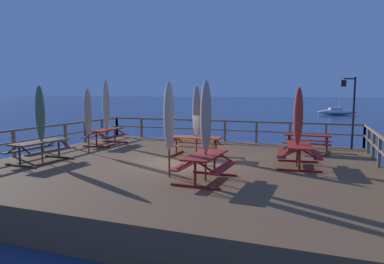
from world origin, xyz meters
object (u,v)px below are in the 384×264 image
Objects in this scene: picnic_table_back_right at (205,161)px; patio_umbrella_short_mid at (169,117)px; patio_umbrella_tall_back_left at (206,117)px; picnic_table_mid_centre at (299,150)px; patio_umbrella_tall_mid_left at (106,104)px; patio_umbrella_short_back at (88,112)px; sailboat_distant at (337,112)px; picnic_table_back_left at (196,142)px; picnic_table_mid_right at (40,147)px; picnic_table_front_left at (106,133)px; lamp_post_hooked at (350,102)px; patio_umbrella_short_front at (298,116)px; patio_umbrella_tall_front at (196,111)px; patio_umbrella_tall_back_right at (40,114)px; picnic_table_front_right at (308,139)px.

picnic_table_back_right is 1.70m from patio_umbrella_short_mid.
patio_umbrella_short_mid is (-1.15, 0.05, -0.01)m from patio_umbrella_tall_back_left.
picnic_table_back_right is at bearing -128.94° from picnic_table_mid_centre.
patio_umbrella_tall_mid_left is 2.40m from patio_umbrella_short_back.
sailboat_distant is (11.49, 46.06, -2.08)m from patio_umbrella_short_back.
picnic_table_mid_centre is at bearing -9.77° from picnic_table_back_left.
picnic_table_back_right is at bearing -2.37° from patio_umbrella_short_mid.
picnic_table_mid_right is at bearing 175.90° from patio_umbrella_tall_back_left.
patio_umbrella_short_mid is (5.30, -0.42, 1.24)m from picnic_table_mid_right.
picnic_table_back_left is at bearing 113.82° from picnic_table_back_right.
picnic_table_front_left is 45.50m from sailboat_distant.
patio_umbrella_tall_back_left is at bearing -119.37° from lamp_post_hooked.
patio_umbrella_short_front is at bearing -12.50° from picnic_table_front_left.
lamp_post_hooked reaches higher than picnic_table_back_right.
patio_umbrella_tall_back_left is at bearing -128.91° from picnic_table_mid_centre.
picnic_table_mid_right is 0.79× the size of patio_umbrella_tall_front.
sailboat_distant is (5.47, 48.73, -2.18)m from patio_umbrella_tall_back_left.
patio_umbrella_short_front is at bearing -142.20° from picnic_table_mid_centre.
patio_umbrella_short_mid is (-3.53, -2.90, 1.24)m from picnic_table_mid_centre.
patio_umbrella_tall_back_right is (-6.38, 0.47, 1.21)m from picnic_table_back_right.
picnic_table_back_left is 0.65× the size of patio_umbrella_tall_mid_left.
patio_umbrella_tall_back_right is (-8.70, -2.43, 0.05)m from patio_umbrella_short_front.
picnic_table_front_left is at bearing -105.49° from sailboat_distant.
picnic_table_front_right is at bearing 29.64° from patio_umbrella_tall_front.
picnic_table_back_right is at bearing -4.11° from picnic_table_mid_right.
picnic_table_front_left and picnic_table_front_right have the same top height.
picnic_table_back_right is 1.04× the size of picnic_table_front_right.
picnic_table_front_right is at bearing 67.05° from patio_umbrella_tall_back_left.
patio_umbrella_tall_front is 4.53m from patio_umbrella_short_back.
patio_umbrella_tall_back_left is 1.03× the size of patio_umbrella_tall_front.
patio_umbrella_short_front is at bearing 15.51° from picnic_table_mid_right.
patio_umbrella_tall_mid_left is 0.41× the size of sailboat_distant.
picnic_table_mid_centre is 9.19m from patio_umbrella_tall_back_right.
patio_umbrella_short_mid is at bearing -41.68° from patio_umbrella_tall_mid_left.
picnic_table_front_right is at bearing 67.03° from picnic_table_back_right.
picnic_table_front_left is at bearing 143.75° from picnic_table_back_right.
patio_umbrella_tall_back_right is at bearing -99.55° from patio_umbrella_short_back.
patio_umbrella_tall_front is at bearing 113.44° from patio_umbrella_tall_back_left.
picnic_table_mid_right is at bearing -164.49° from patio_umbrella_short_front.
sailboat_distant reaches higher than picnic_table_back_right.
patio_umbrella_short_back reaches higher than picnic_table_back_left.
patio_umbrella_short_front is at bearing -93.94° from sailboat_distant.
picnic_table_back_left is 4.81m from picnic_table_front_right.
patio_umbrella_short_back reaches higher than picnic_table_mid_centre.
picnic_table_front_left is 0.80× the size of patio_umbrella_short_front.
sailboat_distant is at bearing 76.00° from patio_umbrella_short_back.
picnic_table_front_right is (9.01, 5.57, -0.01)m from picnic_table_mid_right.
picnic_table_mid_right is (-8.83, -2.48, 0.00)m from picnic_table_mid_centre.
patio_umbrella_short_mid reaches higher than picnic_table_front_right.
patio_umbrella_tall_mid_left is 7.40m from patio_umbrella_short_mid.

